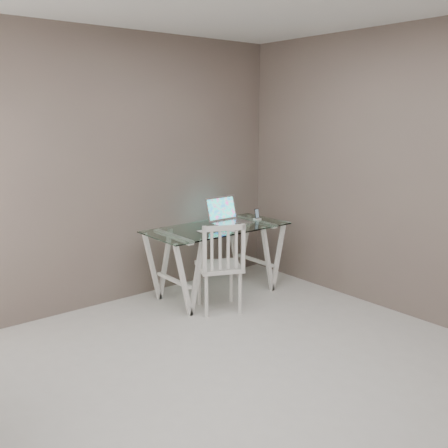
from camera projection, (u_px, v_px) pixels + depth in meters
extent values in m
plane|color=beige|center=(266.00, 390.00, 3.50)|extent=(4.50, 4.50, 0.00)
cube|color=#695A52|center=(110.00, 171.00, 4.92)|extent=(4.00, 0.02, 2.70)
cube|color=#695A52|center=(431.00, 177.00, 4.44)|extent=(0.02, 4.50, 2.70)
cube|color=silver|center=(217.00, 227.00, 5.20)|extent=(1.50, 0.70, 0.01)
cube|color=white|center=(174.00, 272.00, 4.94)|extent=(0.24, 0.62, 0.72)
cube|color=white|center=(255.00, 253.00, 5.62)|extent=(0.24, 0.62, 0.72)
cube|color=silver|center=(219.00, 267.00, 4.87)|extent=(0.54, 0.54, 0.04)
cylinder|color=silver|center=(206.00, 296.00, 4.72)|extent=(0.04, 0.04, 0.42)
cylinder|color=silver|center=(240.00, 293.00, 4.80)|extent=(0.04, 0.04, 0.42)
cylinder|color=silver|center=(199.00, 285.00, 5.04)|extent=(0.04, 0.04, 0.42)
cylinder|color=silver|center=(231.00, 282.00, 5.12)|extent=(0.04, 0.04, 0.42)
cube|color=silver|center=(224.00, 249.00, 4.64)|extent=(0.39, 0.20, 0.46)
cube|color=silver|center=(231.00, 223.00, 5.34)|extent=(0.39, 0.27, 0.02)
cube|color=#19D899|center=(221.00, 208.00, 5.44)|extent=(0.39, 0.08, 0.26)
cube|color=silver|center=(211.00, 230.00, 5.03)|extent=(0.29, 0.13, 0.01)
ellipsoid|color=white|center=(235.00, 230.00, 4.97)|extent=(0.11, 0.07, 0.04)
cube|color=white|center=(257.00, 219.00, 5.56)|extent=(0.06, 0.06, 0.01)
cube|color=black|center=(257.00, 213.00, 5.56)|extent=(0.05, 0.03, 0.11)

